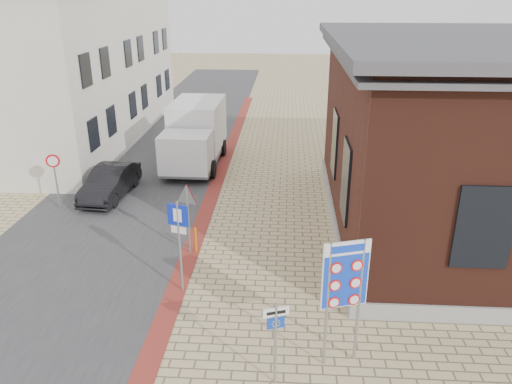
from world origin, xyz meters
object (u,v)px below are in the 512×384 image
(border_sign, at_px, (345,277))
(essen_sign, at_px, (276,332))
(box_truck, at_px, (195,134))
(sedan, at_px, (110,182))
(parking_sign, at_px, (179,231))
(bollard, at_px, (196,240))

(border_sign, xyz_separation_m, essen_sign, (-1.50, -0.79, -0.94))
(box_truck, bearing_deg, sedan, -122.33)
(box_truck, bearing_deg, parking_sign, -81.09)
(box_truck, relative_size, essen_sign, 2.78)
(bollard, bearing_deg, parking_sign, -90.00)
(sedan, xyz_separation_m, essen_sign, (7.25, -10.41, 0.73))
(essen_sign, bearing_deg, border_sign, 9.74)
(sedan, relative_size, bollard, 4.30)
(box_truck, relative_size, bollard, 6.45)
(essen_sign, bearing_deg, sedan, 106.88)
(essen_sign, xyz_separation_m, parking_sign, (-2.80, 3.50, 0.59))
(essen_sign, distance_m, parking_sign, 4.52)
(parking_sign, bearing_deg, essen_sign, -35.12)
(box_truck, relative_size, parking_sign, 2.07)
(border_sign, xyz_separation_m, bollard, (-4.30, 5.01, -1.86))
(border_sign, distance_m, bollard, 6.86)
(sedan, height_order, essen_sign, essen_sign)
(essen_sign, height_order, bollard, essen_sign)
(sedan, bearing_deg, box_truck, 60.56)
(border_sign, bearing_deg, sedan, 115.20)
(essen_sign, bearing_deg, box_truck, 88.46)
(border_sign, distance_m, parking_sign, 5.10)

